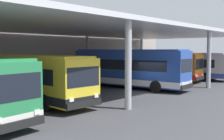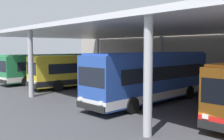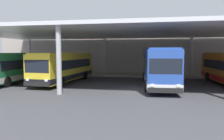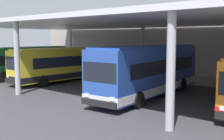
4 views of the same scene
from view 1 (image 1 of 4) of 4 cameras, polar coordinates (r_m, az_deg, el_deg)
name	(u,v)px [view 1 (image 1 of 4)]	position (r m, az deg, el deg)	size (l,w,h in m)	color
ground_plane	(149,93)	(23.23, 7.59, -4.64)	(200.00, 200.00, 0.00)	#3D3D42
platform_kerb	(58,81)	(31.14, -10.89, -2.27)	(42.00, 4.50, 0.18)	gray
station_building_facade	(40,46)	(33.55, -14.46, 4.74)	(48.00, 1.60, 7.91)	#ADA399
canopy_shelter	(100,31)	(26.41, -2.46, 8.00)	(40.00, 17.00, 5.55)	silver
bus_second_bay	(34,78)	(19.65, -15.70, -1.50)	(3.11, 10.65, 3.17)	yellow
bus_middle_bay	(129,68)	(26.00, 3.43, 0.41)	(3.27, 11.47, 3.57)	#284CA8
bus_far_bay	(155,66)	(32.60, 8.75, 0.80)	(3.21, 10.67, 3.17)	orange
bus_departing	(184,65)	(35.07, 14.49, 0.95)	(2.88, 10.58, 3.17)	#B7B7BC
bench_waiting	(108,72)	(36.89, -0.79, -0.31)	(1.80, 0.45, 0.92)	brown
trash_bin	(87,73)	(34.06, -5.13, -0.68)	(0.52, 0.52, 0.98)	#236638
banner_sign	(93,63)	(33.47, -3.89, 1.48)	(0.70, 0.12, 3.20)	#B2B2B7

